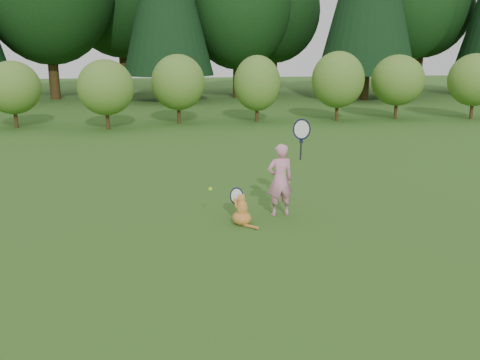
{
  "coord_description": "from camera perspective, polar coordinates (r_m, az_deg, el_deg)",
  "views": [
    {
      "loc": [
        -1.27,
        -8.13,
        2.92
      ],
      "look_at": [
        0.2,
        0.8,
        0.7
      ],
      "focal_mm": 40.0,
      "sensor_mm": 36.0,
      "label": 1
    }
  ],
  "objects": [
    {
      "name": "tennis_ball",
      "position": [
        9.18,
        -3.17,
        -0.98
      ],
      "size": [
        0.07,
        0.07,
        0.07
      ],
      "color": "#AEE21A",
      "rests_on": "ground"
    },
    {
      "name": "ground",
      "position": [
        8.73,
        -0.44,
        -5.76
      ],
      "size": [
        100.0,
        100.0,
        0.0
      ],
      "primitive_type": "plane",
      "color": "#255417",
      "rests_on": "ground"
    },
    {
      "name": "cat",
      "position": [
        9.13,
        0.17,
        -3.05
      ],
      "size": [
        0.47,
        0.76,
        0.73
      ],
      "rotation": [
        0.0,
        0.0,
        0.24
      ],
      "color": "orange",
      "rests_on": "ground"
    },
    {
      "name": "child",
      "position": [
        9.53,
        4.37,
        0.19
      ],
      "size": [
        0.74,
        0.46,
        1.96
      ],
      "rotation": [
        0.0,
        0.0,
        3.24
      ],
      "color": "pink",
      "rests_on": "ground"
    },
    {
      "name": "shrub_row",
      "position": [
        21.22,
        -5.98,
        9.59
      ],
      "size": [
        28.0,
        3.0,
        2.8
      ],
      "primitive_type": null,
      "color": "#487825",
      "rests_on": "ground"
    }
  ]
}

